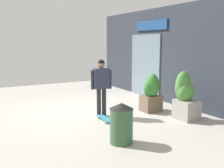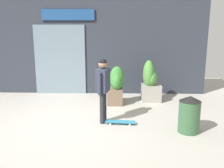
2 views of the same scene
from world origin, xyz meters
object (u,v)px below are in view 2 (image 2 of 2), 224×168
skateboarder (103,84)px  trash_bin (189,114)px  skateboard (120,122)px  planter_box_left (150,83)px  planter_box_right (116,86)px

skateboarder → trash_bin: 2.27m
skateboarder → skateboard: skateboarder is taller
skateboard → planter_box_left: planter_box_left is taller
skateboard → planter_box_right: planter_box_right is taller
skateboarder → trash_bin: size_ratio=1.88×
planter_box_left → planter_box_right: planter_box_left is taller
trash_bin → skateboard: bearing=164.6°
skateboarder → planter_box_right: (0.32, 1.62, -0.45)m
skateboard → trash_bin: size_ratio=0.88×
planter_box_right → trash_bin: (1.78, -2.20, -0.15)m
planter_box_left → planter_box_right: (-1.13, -0.34, -0.04)m
skateboarder → planter_box_left: bearing=67.7°
skateboard → planter_box_right: bearing=98.8°
planter_box_left → planter_box_right: size_ratio=1.12×
skateboard → trash_bin: 1.76m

